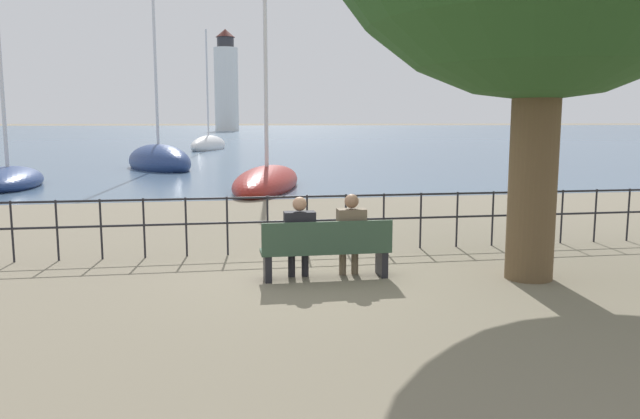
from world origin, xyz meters
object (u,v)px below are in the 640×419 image
(sailboat_3, at_px, (8,178))
(seated_person_left, at_px, (299,234))
(sailboat_0, at_px, (159,161))
(park_bench, at_px, (326,250))
(harbor_lighthouse, at_px, (226,84))
(sailboat_1, at_px, (209,145))
(sailboat_2, at_px, (267,181))
(seated_person_right, at_px, (351,231))

(sailboat_3, bearing_deg, seated_person_left, -68.51)
(sailboat_0, relative_size, sailboat_3, 1.05)
(park_bench, height_order, harbor_lighthouse, harbor_lighthouse)
(sailboat_0, xyz_separation_m, sailboat_1, (2.28, 20.34, -0.02))
(sailboat_2, relative_size, harbor_lighthouse, 0.32)
(sailboat_0, distance_m, sailboat_2, 10.83)
(seated_person_left, bearing_deg, sailboat_1, 92.25)
(seated_person_left, relative_size, seated_person_right, 0.98)
(sailboat_2, bearing_deg, sailboat_3, 179.70)
(sailboat_1, height_order, sailboat_3, sailboat_3)
(sailboat_0, bearing_deg, sailboat_3, -145.65)
(sailboat_3, height_order, harbor_lighthouse, harbor_lighthouse)
(sailboat_2, distance_m, sailboat_3, 9.58)
(sailboat_0, distance_m, sailboat_1, 20.47)
(sailboat_1, bearing_deg, sailboat_3, -86.41)
(seated_person_right, xyz_separation_m, sailboat_0, (-4.75, 22.61, -0.31))
(sailboat_1, bearing_deg, seated_person_left, -69.98)
(park_bench, height_order, sailboat_0, sailboat_0)
(sailboat_0, xyz_separation_m, sailboat_2, (4.53, -9.84, -0.14))
(park_bench, xyz_separation_m, sailboat_0, (-4.36, 22.69, -0.04))
(seated_person_left, xyz_separation_m, harbor_lighthouse, (1.83, 138.83, 10.06))
(seated_person_right, bearing_deg, sailboat_3, 122.02)
(seated_person_left, height_order, sailboat_1, sailboat_1)
(park_bench, bearing_deg, harbor_lighthouse, 89.41)
(park_bench, bearing_deg, sailboat_2, 89.21)
(park_bench, xyz_separation_m, seated_person_right, (0.40, 0.08, 0.26))
(seated_person_right, xyz_separation_m, sailboat_3, (-9.50, 15.18, -0.42))
(sailboat_1, height_order, harbor_lighthouse, harbor_lighthouse)
(seated_person_left, distance_m, sailboat_2, 12.79)
(seated_person_left, height_order, seated_person_right, seated_person_right)
(seated_person_left, xyz_separation_m, sailboat_0, (-3.96, 22.61, -0.29))
(seated_person_left, bearing_deg, sailboat_0, 99.93)
(sailboat_3, bearing_deg, sailboat_1, 67.48)
(harbor_lighthouse, bearing_deg, sailboat_0, -92.85)
(sailboat_3, bearing_deg, sailboat_0, 49.10)
(seated_person_left, height_order, sailboat_0, sailboat_0)
(park_bench, xyz_separation_m, sailboat_3, (-9.10, 15.26, -0.15))
(sailboat_0, bearing_deg, harbor_lighthouse, 64.06)
(sailboat_1, relative_size, sailboat_3, 0.91)
(seated_person_right, bearing_deg, seated_person_left, 180.00)
(sailboat_2, bearing_deg, seated_person_right, -74.73)
(sailboat_0, distance_m, sailboat_3, 8.81)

